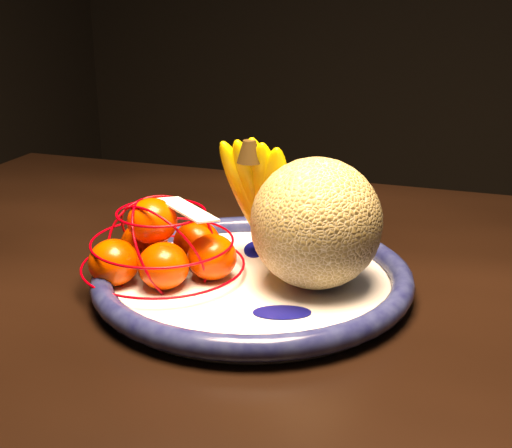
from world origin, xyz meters
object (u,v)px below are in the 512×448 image
(fruit_bowl, at_px, (252,278))
(banana_bunch, at_px, (262,193))
(mandarin_bag, at_px, (164,249))
(cantaloupe, at_px, (316,223))
(dining_table, at_px, (453,417))

(fruit_bowl, relative_size, banana_bunch, 2.19)
(banana_bunch, bearing_deg, mandarin_bag, -128.25)
(cantaloupe, bearing_deg, dining_table, -13.92)
(banana_bunch, distance_m, mandarin_bag, 0.12)
(fruit_bowl, bearing_deg, cantaloupe, 9.15)
(fruit_bowl, distance_m, mandarin_bag, 0.10)
(dining_table, bearing_deg, banana_bunch, 157.43)
(cantaloupe, distance_m, mandarin_bag, 0.16)
(dining_table, relative_size, cantaloupe, 12.45)
(dining_table, bearing_deg, mandarin_bag, 176.84)
(fruit_bowl, distance_m, banana_bunch, 0.09)
(dining_table, bearing_deg, fruit_bowl, 170.24)
(mandarin_bag, bearing_deg, dining_table, -0.60)
(dining_table, xyz_separation_m, cantaloupe, (-0.15, 0.04, 0.16))
(dining_table, relative_size, mandarin_bag, 7.38)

